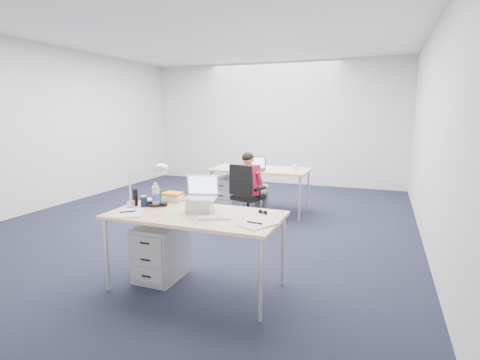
% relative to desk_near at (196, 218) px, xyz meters
% --- Properties ---
extents(floor, '(7.00, 7.00, 0.00)m').
position_rel_desk_near_xyz_m(floor, '(-0.86, 2.06, -0.68)').
color(floor, black).
rests_on(floor, ground).
extents(room, '(6.02, 7.02, 2.80)m').
position_rel_desk_near_xyz_m(room, '(-0.86, 2.06, 1.03)').
color(room, beige).
rests_on(room, ground).
extents(desk_near, '(1.60, 0.80, 0.73)m').
position_rel_desk_near_xyz_m(desk_near, '(0.00, 0.00, 0.00)').
color(desk_near, tan).
rests_on(desk_near, ground).
extents(desk_far, '(1.60, 0.80, 0.73)m').
position_rel_desk_near_xyz_m(desk_far, '(-0.31, 2.92, 0.00)').
color(desk_far, tan).
rests_on(desk_far, ground).
extents(office_chair, '(0.71, 0.71, 0.91)m').
position_rel_desk_near_xyz_m(office_chair, '(-0.26, 2.12, -0.42)').
color(office_chair, black).
rests_on(office_chair, ground).
extents(seated_person, '(0.45, 0.63, 1.07)m').
position_rel_desk_near_xyz_m(seated_person, '(-0.22, 2.27, -0.14)').
color(seated_person, '#B5193E').
rests_on(seated_person, ground).
extents(drawer_pedestal_near, '(0.40, 0.50, 0.55)m').
position_rel_desk_near_xyz_m(drawer_pedestal_near, '(-0.44, 0.07, -0.41)').
color(drawer_pedestal_near, '#989B9D').
rests_on(drawer_pedestal_near, ground).
extents(drawer_pedestal_far, '(0.40, 0.50, 0.55)m').
position_rel_desk_near_xyz_m(drawer_pedestal_far, '(-0.91, 2.88, -0.41)').
color(drawer_pedestal_far, '#989B9D').
rests_on(drawer_pedestal_far, ground).
extents(silver_laptop, '(0.35, 0.30, 0.33)m').
position_rel_desk_near_xyz_m(silver_laptop, '(0.00, 0.09, 0.21)').
color(silver_laptop, silver).
rests_on(silver_laptop, desk_near).
extents(wireless_keyboard, '(0.32, 0.23, 0.01)m').
position_rel_desk_near_xyz_m(wireless_keyboard, '(0.23, -0.08, 0.05)').
color(wireless_keyboard, white).
rests_on(wireless_keyboard, desk_near).
extents(computer_mouse, '(0.05, 0.09, 0.03)m').
position_rel_desk_near_xyz_m(computer_mouse, '(0.27, -0.07, 0.06)').
color(computer_mouse, white).
rests_on(computer_mouse, desk_near).
extents(headphones, '(0.25, 0.19, 0.04)m').
position_rel_desk_near_xyz_m(headphones, '(-0.51, 0.14, 0.07)').
color(headphones, black).
rests_on(headphones, desk_near).
extents(can_koozie, '(0.08, 0.08, 0.11)m').
position_rel_desk_near_xyz_m(can_koozie, '(-0.60, 0.06, 0.10)').
color(can_koozie, '#121E3A').
rests_on(can_koozie, desk_near).
extents(water_bottle, '(0.08, 0.08, 0.23)m').
position_rel_desk_near_xyz_m(water_bottle, '(-0.50, 0.12, 0.16)').
color(water_bottle, silver).
rests_on(water_bottle, desk_near).
extents(bear_figurine, '(0.08, 0.06, 0.13)m').
position_rel_desk_near_xyz_m(bear_figurine, '(-0.58, 0.31, 0.11)').
color(bear_figurine, '#1E711E').
rests_on(bear_figurine, desk_near).
extents(book_stack, '(0.24, 0.20, 0.09)m').
position_rel_desk_near_xyz_m(book_stack, '(-0.45, 0.35, 0.09)').
color(book_stack, silver).
rests_on(book_stack, desk_near).
extents(cordless_phone, '(0.05, 0.04, 0.17)m').
position_rel_desk_near_xyz_m(cordless_phone, '(-0.70, 0.05, 0.13)').
color(cordless_phone, black).
rests_on(cordless_phone, desk_near).
extents(papers_left, '(0.33, 0.37, 0.01)m').
position_rel_desk_near_xyz_m(papers_left, '(-0.57, -0.22, 0.05)').
color(papers_left, '#FDFF93').
rests_on(papers_left, desk_near).
extents(papers_right, '(0.32, 0.37, 0.01)m').
position_rel_desk_near_xyz_m(papers_right, '(0.64, -0.13, 0.05)').
color(papers_right, '#FDFF93').
rests_on(papers_right, desk_near).
extents(sunglasses, '(0.11, 0.08, 0.02)m').
position_rel_desk_near_xyz_m(sunglasses, '(0.59, 0.22, 0.06)').
color(sunglasses, black).
rests_on(sunglasses, desk_near).
extents(desk_lamp, '(0.43, 0.22, 0.47)m').
position_rel_desk_near_xyz_m(desk_lamp, '(-0.58, 0.00, 0.28)').
color(desk_lamp, silver).
rests_on(desk_lamp, desk_near).
extents(dark_laptop, '(0.37, 0.37, 0.23)m').
position_rel_desk_near_xyz_m(dark_laptop, '(-0.32, 2.68, 0.16)').
color(dark_laptop, black).
rests_on(dark_laptop, desk_far).
extents(far_cup, '(0.09, 0.09, 0.10)m').
position_rel_desk_near_xyz_m(far_cup, '(0.29, 2.87, 0.10)').
color(far_cup, white).
rests_on(far_cup, desk_far).
extents(far_papers, '(0.24, 0.31, 0.01)m').
position_rel_desk_near_xyz_m(far_papers, '(-0.48, 3.02, 0.05)').
color(far_papers, white).
rests_on(far_papers, desk_far).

